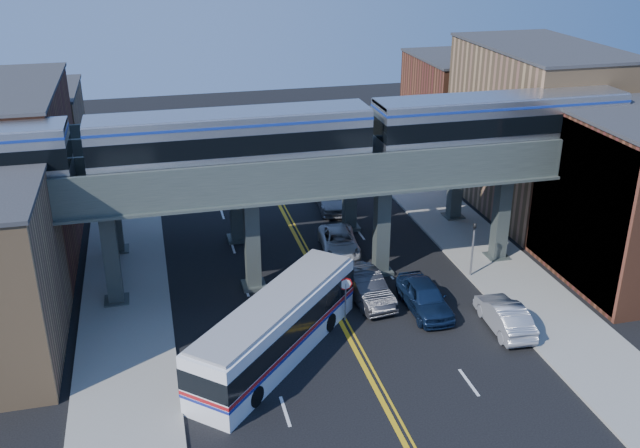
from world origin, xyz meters
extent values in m
plane|color=black|center=(0.00, 0.00, 0.00)|extent=(120.00, 120.00, 0.00)
cube|color=gray|center=(-11.50, 10.00, 0.08)|extent=(5.00, 70.00, 0.16)
cube|color=gray|center=(11.50, 10.00, 0.08)|extent=(5.00, 70.00, 0.16)
cube|color=brown|center=(-18.50, 16.00, 5.50)|extent=(8.00, 14.00, 11.00)
cube|color=#9A7750|center=(-18.50, 29.00, 4.00)|extent=(8.00, 10.00, 8.00)
cube|color=brown|center=(18.50, 4.00, 5.00)|extent=(8.00, 10.00, 10.00)
cube|color=#9A7750|center=(18.50, 16.00, 6.00)|extent=(8.00, 14.00, 12.00)
cube|color=brown|center=(18.50, 29.00, 4.50)|extent=(8.00, 10.00, 9.00)
cube|color=teal|center=(14.55, 4.00, 4.75)|extent=(0.10, 9.50, 9.50)
cube|color=#3A4341|center=(-12.00, 8.00, 3.00)|extent=(0.85, 0.85, 6.00)
cube|color=#3A4341|center=(-4.00, 8.00, 3.00)|extent=(0.85, 0.85, 6.00)
cube|color=#3A4341|center=(4.00, 8.00, 3.00)|extent=(0.85, 0.85, 6.00)
cube|color=#3A4341|center=(12.00, 8.00, 3.00)|extent=(0.85, 0.85, 6.00)
cube|color=#3F4842|center=(0.00, 8.00, 6.70)|extent=(52.00, 3.60, 1.40)
cube|color=#3A4341|center=(-12.00, 15.00, 3.00)|extent=(0.85, 0.85, 6.00)
cube|color=#3A4341|center=(-4.00, 15.00, 3.00)|extent=(0.85, 0.85, 6.00)
cube|color=#3A4341|center=(4.00, 15.00, 3.00)|extent=(0.85, 0.85, 6.00)
cube|color=#3A4341|center=(12.00, 15.00, 3.00)|extent=(0.85, 0.85, 6.00)
cube|color=#3F4842|center=(0.00, 15.00, 6.70)|extent=(52.00, 3.60, 1.40)
cube|color=black|center=(-16.16, 8.00, 7.53)|extent=(2.22, 2.22, 0.25)
cube|color=black|center=(-9.83, 8.00, 7.53)|extent=(2.22, 2.22, 0.25)
cube|color=black|center=(0.01, 8.00, 7.53)|extent=(2.22, 2.22, 0.25)
cube|color=#A4A5AE|center=(-4.91, 8.00, 9.27)|extent=(15.37, 2.93, 3.24)
cube|color=black|center=(-4.91, 8.00, 9.42)|extent=(15.39, 2.99, 1.11)
cube|color=black|center=(6.34, 8.00, 7.53)|extent=(2.22, 2.22, 0.25)
cube|color=black|center=(16.17, 8.00, 7.53)|extent=(2.22, 2.22, 0.25)
cube|color=#A4A5AE|center=(11.25, 8.00, 9.27)|extent=(15.37, 2.93, 3.24)
cube|color=black|center=(11.25, 8.00, 9.42)|extent=(15.39, 2.99, 1.11)
cylinder|color=slate|center=(0.30, 3.00, 1.15)|extent=(0.09, 0.09, 2.30)
cylinder|color=red|center=(0.30, 3.00, 2.25)|extent=(0.76, 0.04, 0.76)
cylinder|color=slate|center=(9.20, 6.00, 1.60)|extent=(0.12, 0.12, 3.20)
imported|color=black|center=(9.20, 6.00, 3.65)|extent=(0.15, 0.18, 0.90)
cube|color=white|center=(-4.01, 0.47, 1.57)|extent=(10.11, 10.78, 3.14)
cube|color=black|center=(-4.01, 0.47, 1.98)|extent=(10.18, 10.85, 1.06)
cube|color=#B21419|center=(-4.01, 0.47, 1.27)|extent=(10.18, 10.84, 0.18)
cylinder|color=black|center=(-6.62, -2.41, 0.51)|extent=(2.71, 2.59, 1.01)
cylinder|color=black|center=(-1.73, 3.00, 0.51)|extent=(2.71, 2.59, 1.01)
imported|color=#0F1E3A|center=(4.93, 2.93, 0.87)|extent=(2.05, 5.08, 1.73)
imported|color=#2C2B2E|center=(2.09, 4.91, 0.85)|extent=(2.36, 5.33, 1.70)
imported|color=#BDBDBF|center=(2.29, 11.50, 0.71)|extent=(2.97, 5.37, 1.42)
imported|color=#9F9FA3|center=(3.78, 19.24, 0.78)|extent=(2.55, 5.50, 1.55)
imported|color=#9E9EA3|center=(8.39, 0.07, 0.79)|extent=(1.95, 4.90, 1.58)
camera|label=1|loc=(-9.28, -29.76, 20.59)|focal=40.00mm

